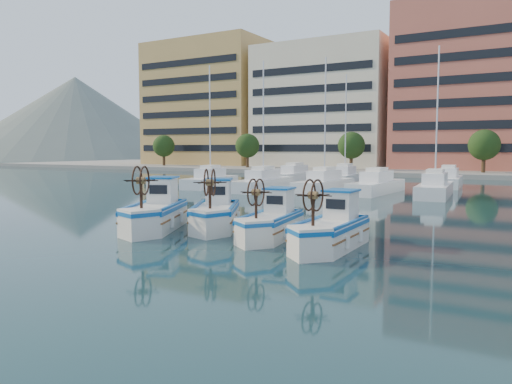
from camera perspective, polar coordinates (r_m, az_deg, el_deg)
name	(u,v)px	position (r m, az deg, el deg)	size (l,w,h in m)	color
ground	(244,237)	(21.18, -1.40, -5.16)	(300.00, 300.00, 0.00)	#1B4448
hill_west	(77,158)	(197.75, -19.73, 3.63)	(180.00, 180.00, 60.00)	slate
yacht_marina	(378,183)	(47.44, 13.75, 0.98)	(36.26, 22.51, 11.50)	white
fishing_boat_a	(156,211)	(23.56, -11.36, -2.18)	(3.71, 5.00, 3.01)	white
fishing_boat_b	(216,211)	(23.44, -4.60, -2.22)	(3.70, 4.77, 2.88)	white
fishing_boat_c	(272,221)	(20.88, 1.81, -3.32)	(2.25, 4.26, 2.59)	white
fishing_boat_d	(332,228)	(18.96, 8.65, -4.13)	(1.85, 4.36, 2.70)	white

